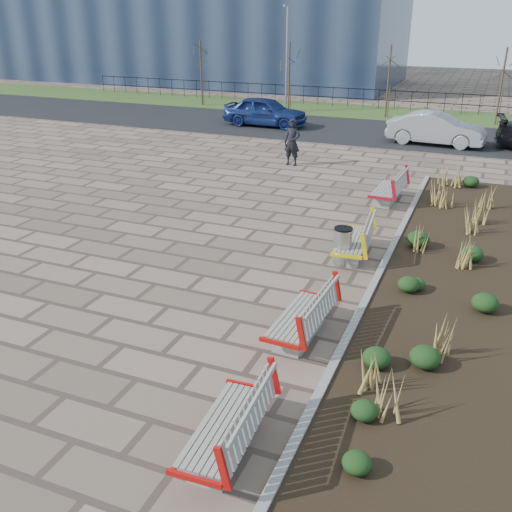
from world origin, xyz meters
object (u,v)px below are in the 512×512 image
at_px(bench_b, 300,314).
at_px(lamp_west, 287,61).
at_px(litter_bin, 342,247).
at_px(bench_d, 388,187).
at_px(car_blue, 265,111).
at_px(bench_c, 352,238).
at_px(bench_a, 225,423).
at_px(car_silver, 436,129).
at_px(pedestrian, 292,142).

distance_m(bench_b, lamp_west, 26.14).
relative_size(litter_bin, lamp_west, 0.16).
xyz_separation_m(bench_d, car_blue, (-8.58, 10.74, 0.29)).
height_order(bench_b, bench_d, same).
distance_m(bench_c, litter_bin, 0.60).
xyz_separation_m(bench_a, bench_d, (0.00, 12.56, 0.00)).
bearing_deg(car_blue, car_silver, -96.74).
xyz_separation_m(bench_b, car_silver, (0.49, 18.63, 0.25)).
bearing_deg(bench_c, car_silver, 82.69).
bearing_deg(bench_d, bench_a, -87.19).
relative_size(bench_a, bench_b, 1.00).
relative_size(pedestrian, car_silver, 0.42).
xyz_separation_m(bench_c, pedestrian, (-4.49, 8.25, 0.44)).
height_order(bench_c, car_silver, car_silver).
distance_m(bench_b, litter_bin, 3.67).
xyz_separation_m(litter_bin, lamp_west, (-8.89, 20.74, 2.56)).
xyz_separation_m(bench_d, car_silver, (0.49, 9.47, 0.25)).
distance_m(pedestrian, car_blue, 8.44).
xyz_separation_m(bench_c, litter_bin, (-0.11, -0.59, -0.02)).
relative_size(bench_c, lamp_west, 0.35).
bearing_deg(bench_d, bench_c, -87.19).
xyz_separation_m(bench_b, lamp_west, (-9.00, 24.41, 2.54)).
height_order(bench_a, bench_c, same).
relative_size(bench_a, bench_c, 1.00).
bearing_deg(bench_c, bench_d, 84.63).
xyz_separation_m(bench_a, bench_c, (0.00, 7.67, 0.00)).
xyz_separation_m(bench_d, lamp_west, (-9.00, 15.26, 2.54)).
relative_size(bench_d, pedestrian, 1.12).
bearing_deg(car_blue, bench_c, -150.02).
relative_size(bench_d, litter_bin, 2.21).
bearing_deg(lamp_west, car_silver, -31.39).
distance_m(bench_a, bench_c, 7.67).
distance_m(bench_b, car_silver, 18.63).
distance_m(bench_d, car_silver, 9.48).
height_order(bench_a, car_silver, car_silver).
xyz_separation_m(litter_bin, car_silver, (0.59, 14.96, 0.27)).
height_order(car_silver, lamp_west, lamp_west).
bearing_deg(pedestrian, car_silver, 54.31).
height_order(bench_a, car_blue, car_blue).
height_order(litter_bin, car_silver, car_silver).
height_order(bench_b, bench_c, same).
relative_size(bench_b, car_blue, 0.47).
xyz_separation_m(bench_b, bench_c, (0.00, 4.26, 0.00)).
distance_m(bench_a, bench_d, 12.56).
bearing_deg(bench_a, car_blue, 107.45).
bearing_deg(bench_b, car_silver, 91.07).
relative_size(bench_a, bench_d, 1.00).
bearing_deg(bench_b, car_blue, 115.88).
height_order(pedestrian, car_blue, pedestrian).
relative_size(bench_c, pedestrian, 1.12).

